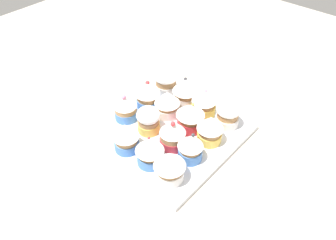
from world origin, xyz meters
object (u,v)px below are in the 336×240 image
at_px(cupcake_0, 170,165).
at_px(cupcake_2, 210,129).
at_px(baking_tray, 168,131).
at_px(cupcake_14, 166,81).
at_px(cupcake_1, 190,147).
at_px(cupcake_6, 190,116).
at_px(cupcake_11, 186,90).
at_px(cupcake_10, 167,103).
at_px(napkin, 257,102).
at_px(cupcake_3, 228,114).
at_px(cupcake_5, 173,133).
at_px(cupcake_13, 148,95).
at_px(cupcake_9, 148,120).
at_px(cupcake_4, 150,150).
at_px(cupcake_7, 204,102).
at_px(cupcake_12, 125,107).
at_px(cupcake_8, 126,136).

bearing_deg(cupcake_0, cupcake_2, 1.01).
xyz_separation_m(baking_tray, cupcake_0, (-0.11, -0.10, 0.04)).
xyz_separation_m(baking_tray, cupcake_14, (0.11, 0.10, 0.04)).
xyz_separation_m(cupcake_1, cupcake_6, (0.07, 0.06, 0.00)).
bearing_deg(cupcake_1, cupcake_11, 42.08).
relative_size(baking_tray, cupcake_10, 4.57).
distance_m(cupcake_1, napkin, 0.28).
xyz_separation_m(cupcake_3, napkin, (0.13, -0.01, -0.04)).
relative_size(cupcake_5, cupcake_13, 1.05).
distance_m(cupcake_3, cupcake_9, 0.19).
height_order(cupcake_0, cupcake_6, same).
bearing_deg(cupcake_4, cupcake_11, 19.30).
bearing_deg(cupcake_5, cupcake_3, -20.88).
height_order(baking_tray, cupcake_11, cupcake_11).
relative_size(cupcake_2, cupcake_7, 1.03).
distance_m(cupcake_1, cupcake_12, 0.20).
distance_m(baking_tray, cupcake_11, 0.12).
height_order(baking_tray, napkin, baking_tray).
bearing_deg(cupcake_14, cupcake_1, -126.14).
bearing_deg(cupcake_10, cupcake_5, -132.53).
distance_m(cupcake_13, napkin, 0.29).
bearing_deg(cupcake_14, cupcake_11, -90.36).
xyz_separation_m(cupcake_3, cupcake_5, (-0.14, 0.05, 0.00)).
xyz_separation_m(baking_tray, cupcake_2, (0.03, -0.09, 0.04)).
bearing_deg(cupcake_7, cupcake_3, -88.41).
height_order(baking_tray, cupcake_2, cupcake_2).
bearing_deg(cupcake_13, cupcake_7, -60.06).
relative_size(cupcake_3, cupcake_8, 0.87).
distance_m(cupcake_9, napkin, 0.31).
bearing_deg(cupcake_6, cupcake_14, 63.45).
distance_m(cupcake_4, cupcake_9, 0.10).
distance_m(baking_tray, cupcake_14, 0.15).
relative_size(cupcake_4, cupcake_9, 1.12).
xyz_separation_m(baking_tray, cupcake_7, (0.10, -0.03, 0.04)).
relative_size(cupcake_2, cupcake_3, 1.13).
xyz_separation_m(cupcake_3, cupcake_13, (-0.07, 0.19, 0.00)).
xyz_separation_m(cupcake_5, cupcake_12, (-0.00, 0.15, -0.00)).
height_order(cupcake_5, cupcake_7, cupcake_5).
relative_size(cupcake_8, cupcake_11, 0.96).
relative_size(cupcake_1, cupcake_9, 1.07).
xyz_separation_m(cupcake_1, cupcake_10, (0.08, 0.13, 0.00)).
xyz_separation_m(cupcake_3, cupcake_4, (-0.21, 0.06, 0.01)).
distance_m(cupcake_4, cupcake_10, 0.16).
xyz_separation_m(cupcake_2, cupcake_13, (-0.00, 0.19, -0.00)).
bearing_deg(cupcake_12, cupcake_9, -86.61).
bearing_deg(cupcake_11, cupcake_7, -92.38).
bearing_deg(cupcake_7, cupcake_1, -153.87).
relative_size(baking_tray, cupcake_6, 4.26).
distance_m(cupcake_1, cupcake_8, 0.14).
xyz_separation_m(cupcake_3, cupcake_8, (-0.21, 0.12, 0.01)).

